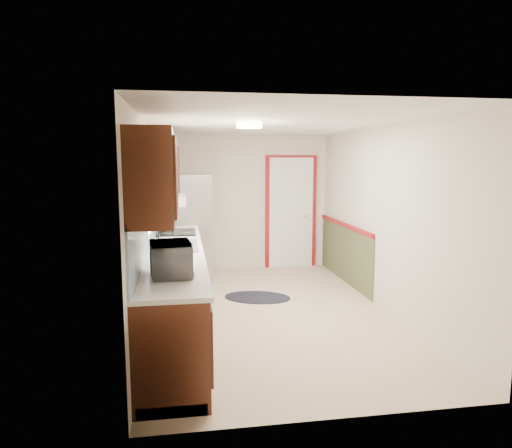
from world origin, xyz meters
name	(u,v)px	position (x,y,z in m)	size (l,w,h in m)	color
room_shell	(271,221)	(0.00, 0.00, 1.20)	(3.20, 5.20, 2.52)	#C7AC8C
kitchen_run	(171,259)	(-1.24, -0.29, 0.81)	(0.63, 4.00, 2.20)	#39180D
back_wall_trim	(302,221)	(0.99, 2.21, 0.89)	(1.12, 2.30, 2.08)	maroon
ceiling_fixture	(249,125)	(-0.30, -0.20, 2.36)	(0.30, 0.30, 0.06)	#FFD88C
microwave	(171,255)	(-1.20, -1.55, 1.12)	(0.52, 0.29, 0.35)	white
refrigerator	(188,228)	(-1.02, 1.82, 0.87)	(0.77, 0.75, 1.73)	#B7B7BC
rug	(257,297)	(-0.06, 0.64, 0.01)	(0.95, 0.61, 0.01)	black
cooktop	(176,232)	(-1.19, 0.83, 0.95)	(0.53, 0.63, 0.02)	black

